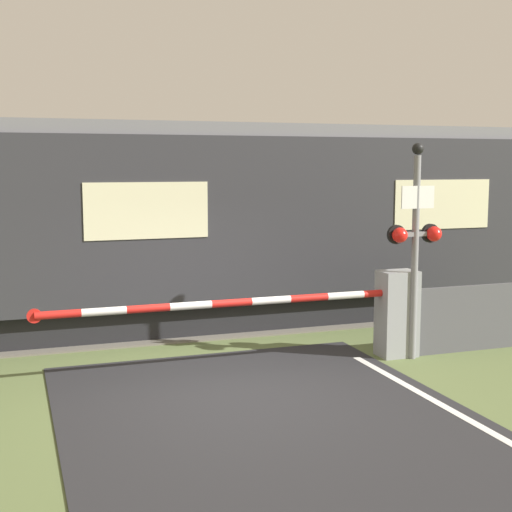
# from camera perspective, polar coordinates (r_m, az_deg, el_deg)

# --- Properties ---
(ground_plane) EXTENTS (80.00, 80.00, 0.00)m
(ground_plane) POSITION_cam_1_polar(r_m,az_deg,el_deg) (9.86, -1.15, -10.85)
(ground_plane) COLOR #5B6B3D
(track_bed) EXTENTS (36.00, 3.20, 0.13)m
(track_bed) POSITION_cam_1_polar(r_m,az_deg,el_deg) (14.02, -6.81, -5.28)
(track_bed) COLOR #666056
(track_bed) RESTS_ON ground_plane
(train) EXTENTS (20.93, 3.05, 3.81)m
(train) POSITION_cam_1_polar(r_m,az_deg,el_deg) (13.59, -9.85, 2.49)
(train) COLOR black
(train) RESTS_ON ground_plane
(crossing_barrier) EXTENTS (5.97, 0.44, 1.39)m
(crossing_barrier) POSITION_cam_1_polar(r_m,az_deg,el_deg) (11.49, 9.34, -4.42)
(crossing_barrier) COLOR gray
(crossing_barrier) RESTS_ON ground_plane
(signal_post) EXTENTS (0.91, 0.26, 3.41)m
(signal_post) POSITION_cam_1_polar(r_m,az_deg,el_deg) (11.40, 12.65, 1.46)
(signal_post) COLOR gray
(signal_post) RESTS_ON ground_plane
(roadside_fence) EXTENTS (3.02, 0.06, 1.10)m
(roadside_fence) POSITION_cam_1_polar(r_m,az_deg,el_deg) (12.31, 16.60, -4.81)
(roadside_fence) COLOR #4C4C51
(roadside_fence) RESTS_ON ground_plane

